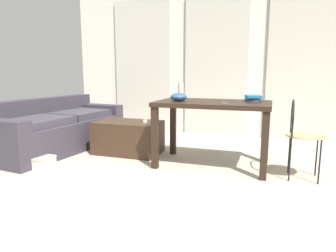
{
  "coord_description": "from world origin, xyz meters",
  "views": [
    {
      "loc": [
        0.98,
        -2.04,
        1.09
      ],
      "look_at": [
        -0.27,
        1.58,
        0.42
      ],
      "focal_mm": 32.61,
      "sensor_mm": 36.0,
      "label": 1
    }
  ],
  "objects_px": {
    "tv_remote_primary": "(145,121)",
    "shoebox": "(38,162)",
    "coffee_table": "(128,137)",
    "craft_table": "(213,111)",
    "book_stack": "(253,98)",
    "bowl": "(179,97)",
    "bottle_near": "(181,91)",
    "wire_chair": "(299,129)",
    "couch": "(56,129)",
    "scissors": "(227,103)"
  },
  "relations": [
    {
      "from": "bottle_near",
      "to": "bowl",
      "type": "height_order",
      "value": "bottle_near"
    },
    {
      "from": "shoebox",
      "to": "bottle_near",
      "type": "bearing_deg",
      "value": 35.3
    },
    {
      "from": "craft_table",
      "to": "bottle_near",
      "type": "xyz_separation_m",
      "value": [
        -0.47,
        0.26,
        0.21
      ]
    },
    {
      "from": "couch",
      "to": "craft_table",
      "type": "relative_size",
      "value": 1.64
    },
    {
      "from": "bowl",
      "to": "couch",
      "type": "bearing_deg",
      "value": 175.73
    },
    {
      "from": "craft_table",
      "to": "scissors",
      "type": "height_order",
      "value": "scissors"
    },
    {
      "from": "coffee_table",
      "to": "craft_table",
      "type": "xyz_separation_m",
      "value": [
        1.19,
        -0.18,
        0.43
      ]
    },
    {
      "from": "coffee_table",
      "to": "craft_table",
      "type": "distance_m",
      "value": 1.28
    },
    {
      "from": "coffee_table",
      "to": "bowl",
      "type": "height_order",
      "value": "bowl"
    },
    {
      "from": "bottle_near",
      "to": "scissors",
      "type": "height_order",
      "value": "bottle_near"
    },
    {
      "from": "book_stack",
      "to": "bottle_near",
      "type": "bearing_deg",
      "value": 174.8
    },
    {
      "from": "wire_chair",
      "to": "scissors",
      "type": "bearing_deg",
      "value": -175.3
    },
    {
      "from": "couch",
      "to": "bottle_near",
      "type": "distance_m",
      "value": 1.9
    },
    {
      "from": "scissors",
      "to": "tv_remote_primary",
      "type": "distance_m",
      "value": 1.25
    },
    {
      "from": "coffee_table",
      "to": "tv_remote_primary",
      "type": "bearing_deg",
      "value": 5.85
    },
    {
      "from": "bottle_near",
      "to": "shoebox",
      "type": "bearing_deg",
      "value": -144.7
    },
    {
      "from": "coffee_table",
      "to": "book_stack",
      "type": "xyz_separation_m",
      "value": [
        1.63,
        0.0,
        0.58
      ]
    },
    {
      "from": "wire_chair",
      "to": "scissors",
      "type": "height_order",
      "value": "wire_chair"
    },
    {
      "from": "wire_chair",
      "to": "bowl",
      "type": "relative_size",
      "value": 4.25
    },
    {
      "from": "bowl",
      "to": "tv_remote_primary",
      "type": "xyz_separation_m",
      "value": [
        -0.56,
        0.3,
        -0.36
      ]
    },
    {
      "from": "coffee_table",
      "to": "shoebox",
      "type": "xyz_separation_m",
      "value": [
        -0.71,
        -0.93,
        -0.15
      ]
    },
    {
      "from": "bowl",
      "to": "book_stack",
      "type": "distance_m",
      "value": 0.87
    },
    {
      "from": "couch",
      "to": "bottle_near",
      "type": "height_order",
      "value": "bottle_near"
    },
    {
      "from": "wire_chair",
      "to": "tv_remote_primary",
      "type": "relative_size",
      "value": 4.58
    },
    {
      "from": "couch",
      "to": "shoebox",
      "type": "distance_m",
      "value": 0.9
    },
    {
      "from": "scissors",
      "to": "shoebox",
      "type": "relative_size",
      "value": 0.31
    },
    {
      "from": "tv_remote_primary",
      "to": "shoebox",
      "type": "xyz_separation_m",
      "value": [
        -0.95,
        -0.95,
        -0.38
      ]
    },
    {
      "from": "coffee_table",
      "to": "craft_table",
      "type": "relative_size",
      "value": 0.67
    },
    {
      "from": "coffee_table",
      "to": "scissors",
      "type": "xyz_separation_m",
      "value": [
        1.38,
        -0.39,
        0.55
      ]
    },
    {
      "from": "wire_chair",
      "to": "bottle_near",
      "type": "xyz_separation_m",
      "value": [
        -1.39,
        0.41,
        0.35
      ]
    },
    {
      "from": "wire_chair",
      "to": "tv_remote_primary",
      "type": "height_order",
      "value": "wire_chair"
    },
    {
      "from": "craft_table",
      "to": "shoebox",
      "type": "xyz_separation_m",
      "value": [
        -1.9,
        -0.75,
        -0.59
      ]
    },
    {
      "from": "scissors",
      "to": "shoebox",
      "type": "xyz_separation_m",
      "value": [
        -2.09,
        -0.54,
        -0.7
      ]
    },
    {
      "from": "coffee_table",
      "to": "scissors",
      "type": "bearing_deg",
      "value": -15.72
    },
    {
      "from": "wire_chair",
      "to": "scissors",
      "type": "distance_m",
      "value": 0.78
    },
    {
      "from": "couch",
      "to": "bowl",
      "type": "bearing_deg",
      "value": -4.27
    },
    {
      "from": "couch",
      "to": "wire_chair",
      "type": "bearing_deg",
      "value": -3.45
    },
    {
      "from": "bottle_near",
      "to": "shoebox",
      "type": "height_order",
      "value": "bottle_near"
    },
    {
      "from": "bowl",
      "to": "bottle_near",
      "type": "bearing_deg",
      "value": 103.05
    },
    {
      "from": "tv_remote_primary",
      "to": "bottle_near",
      "type": "bearing_deg",
      "value": -16.43
    },
    {
      "from": "wire_chair",
      "to": "shoebox",
      "type": "relative_size",
      "value": 2.43
    },
    {
      "from": "wire_chair",
      "to": "bottle_near",
      "type": "height_order",
      "value": "bottle_near"
    },
    {
      "from": "wire_chair",
      "to": "scissors",
      "type": "relative_size",
      "value": 7.76
    },
    {
      "from": "coffee_table",
      "to": "shoebox",
      "type": "height_order",
      "value": "coffee_table"
    },
    {
      "from": "coffee_table",
      "to": "bottle_near",
      "type": "height_order",
      "value": "bottle_near"
    },
    {
      "from": "couch",
      "to": "wire_chair",
      "type": "relative_size",
      "value": 2.57
    },
    {
      "from": "coffee_table",
      "to": "craft_table",
      "type": "height_order",
      "value": "craft_table"
    },
    {
      "from": "craft_table",
      "to": "book_stack",
      "type": "bearing_deg",
      "value": 22.44
    },
    {
      "from": "scissors",
      "to": "tv_remote_primary",
      "type": "xyz_separation_m",
      "value": [
        -1.13,
        0.41,
        -0.32
      ]
    },
    {
      "from": "wire_chair",
      "to": "bottle_near",
      "type": "bearing_deg",
      "value": 163.57
    }
  ]
}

